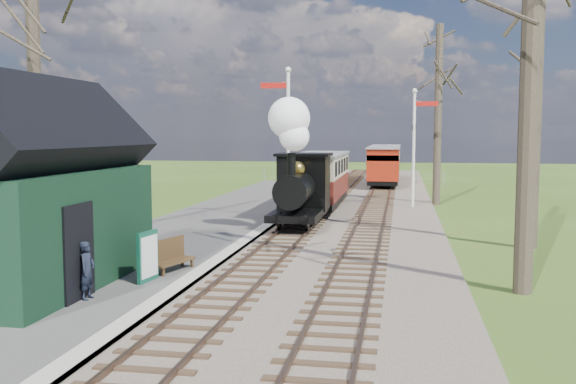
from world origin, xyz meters
The scene contains 19 objects.
ground centered at (0.00, 0.00, 0.00)m, with size 140.00×140.00×0.00m, color #324E18.
distant_hills centered at (1.40, 64.38, -16.21)m, with size 114.40×48.00×22.02m.
ballast_bed centered at (1.30, 22.00, 0.05)m, with size 8.00×60.00×0.10m, color brown.
track_near centered at (0.00, 22.00, 0.10)m, with size 1.60×60.00×0.15m.
track_far centered at (2.60, 22.00, 0.10)m, with size 1.60×60.00×0.15m.
platform centered at (-3.50, 14.00, 0.10)m, with size 5.00×44.00×0.20m, color #474442.
coping_strip centered at (-1.20, 14.00, 0.10)m, with size 0.40×44.00×0.21m, color #B2AD9E.
station_shed centered at (-4.30, 4.00, 2.27)m, with size 3.25×6.30×4.78m.
semaphore_near centered at (-0.77, 16.00, 3.62)m, with size 1.22×0.24×6.22m.
semaphore_far centered at (4.37, 22.00, 3.35)m, with size 1.22×0.24×5.72m.
bare_trees centered at (1.33, 10.10, 5.21)m, with size 15.51×22.39×12.00m.
fence_line centered at (0.30, 36.00, 0.55)m, with size 12.60×0.08×1.00m.
locomotive centered at (-0.01, 14.28, 2.15)m, with size 1.87×4.36×4.67m.
coach centered at (0.00, 20.35, 1.57)m, with size 2.18×7.48×2.30m.
red_carriage_a centered at (2.60, 33.04, 1.51)m, with size 2.08×5.15×2.19m.
red_carriage_b centered at (2.60, 38.54, 1.51)m, with size 2.08×5.15×2.19m.
sign_board centered at (-2.03, 4.81, 0.79)m, with size 0.22×0.80×1.17m.
bench centered at (-1.95, 6.00, 0.58)m, with size 0.78×1.46×0.80m.
person centered at (-2.65, 3.07, 0.81)m, with size 0.44×0.29×1.21m, color black.
Camera 1 is at (3.73, -9.07, 3.66)m, focal length 40.00 mm.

